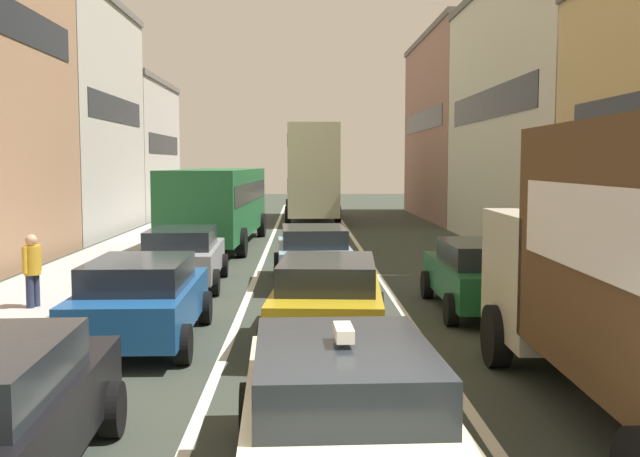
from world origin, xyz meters
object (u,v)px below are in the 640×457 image
wagon_left_lane_second (142,298)px  bus_mid_queue_primary (218,200)px  hatchback_centre_lane_third (313,253)px  taxi_centre_lane_front (342,413)px  sedan_left_lane_third (183,255)px  pedestrian_mid_sidewalk (32,269)px  bus_far_queue_secondary (311,169)px  sedan_right_lane_behind_truck (482,274)px  sedan_centre_lane_second (328,298)px

wagon_left_lane_second → bus_mid_queue_primary: size_ratio=0.41×
hatchback_centre_lane_third → bus_mid_queue_primary: bearing=19.7°
hatchback_centre_lane_third → taxi_centre_lane_front: bearing=178.4°
sedan_left_lane_third → pedestrian_mid_sidewalk: pedestrian_mid_sidewalk is taller
sedan_left_lane_third → bus_far_queue_secondary: bus_far_queue_secondary is taller
taxi_centre_lane_front → sedan_left_lane_third: bearing=14.0°
sedan_left_lane_third → bus_mid_queue_primary: bearing=-1.2°
wagon_left_lane_second → sedan_left_lane_third: size_ratio=0.99×
sedan_left_lane_third → sedan_right_lane_behind_truck: same height
hatchback_centre_lane_third → sedan_centre_lane_second: bearing=179.4°
sedan_right_lane_behind_truck → pedestrian_mid_sidewalk: bearing=90.7°
sedan_centre_lane_second → sedan_left_lane_third: bearing=33.9°
wagon_left_lane_second → sedan_right_lane_behind_truck: 7.09m
hatchback_centre_lane_third → sedan_left_lane_third: same height
taxi_centre_lane_front → bus_far_queue_secondary: size_ratio=0.41×
sedan_right_lane_behind_truck → hatchback_centre_lane_third: bearing=44.0°
hatchback_centre_lane_third → wagon_left_lane_second: bearing=152.1°
bus_far_queue_secondary → sedan_centre_lane_second: bearing=179.1°
sedan_right_lane_behind_truck → bus_mid_queue_primary: size_ratio=0.41×
wagon_left_lane_second → pedestrian_mid_sidewalk: (-2.81, 2.60, 0.15)m
sedan_right_lane_behind_truck → pedestrian_mid_sidewalk: (-9.40, -0.04, 0.15)m
pedestrian_mid_sidewalk → sedan_left_lane_third: bearing=72.4°
wagon_left_lane_second → sedan_left_lane_third: 5.97m
sedan_centre_lane_second → taxi_centre_lane_front: bearing=-176.8°
bus_mid_queue_primary → bus_far_queue_secondary: 13.02m
sedan_centre_lane_second → bus_mid_queue_primary: (-3.57, 15.01, 0.96)m
wagon_left_lane_second → sedan_left_lane_third: same height
sedan_right_lane_behind_truck → bus_far_queue_secondary: (-3.31, 24.78, 2.03)m
sedan_centre_lane_second → sedan_left_lane_third: same height
taxi_centre_lane_front → bus_mid_queue_primary: size_ratio=0.41×
taxi_centre_lane_front → bus_mid_queue_primary: (-3.51, 20.94, 0.96)m
sedan_right_lane_behind_truck → pedestrian_mid_sidewalk: size_ratio=2.60×
sedan_right_lane_behind_truck → bus_far_queue_secondary: bearing=8.1°
sedan_left_lane_third → bus_far_queue_secondary: size_ratio=0.41×
wagon_left_lane_second → bus_far_queue_secondary: 27.68m
wagon_left_lane_second → bus_far_queue_secondary: bus_far_queue_secondary is taller
taxi_centre_lane_front → hatchback_centre_lane_third: bearing=-1.6°
bus_mid_queue_primary → sedan_right_lane_behind_truck: bearing=-148.4°
hatchback_centre_lane_third → bus_far_queue_secondary: bearing=-2.5°
taxi_centre_lane_front → wagon_left_lane_second: bearing=25.8°
sedan_centre_lane_second → bus_mid_queue_primary: bus_mid_queue_primary is taller
taxi_centre_lane_front → sedan_left_lane_third: 12.43m
taxi_centre_lane_front → wagon_left_lane_second: size_ratio=1.01×
sedan_right_lane_behind_truck → bus_far_queue_secondary: bus_far_queue_secondary is taller
hatchback_centre_lane_third → sedan_right_lane_behind_truck: size_ratio=1.01×
sedan_centre_lane_second → wagon_left_lane_second: (-3.23, 0.05, 0.00)m
wagon_left_lane_second → sedan_centre_lane_second: bearing=-91.9°
sedan_centre_lane_second → bus_far_queue_secondary: bearing=3.8°
sedan_left_lane_third → bus_far_queue_secondary: bearing=-11.2°
wagon_left_lane_second → sedan_right_lane_behind_truck: size_ratio=1.00×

